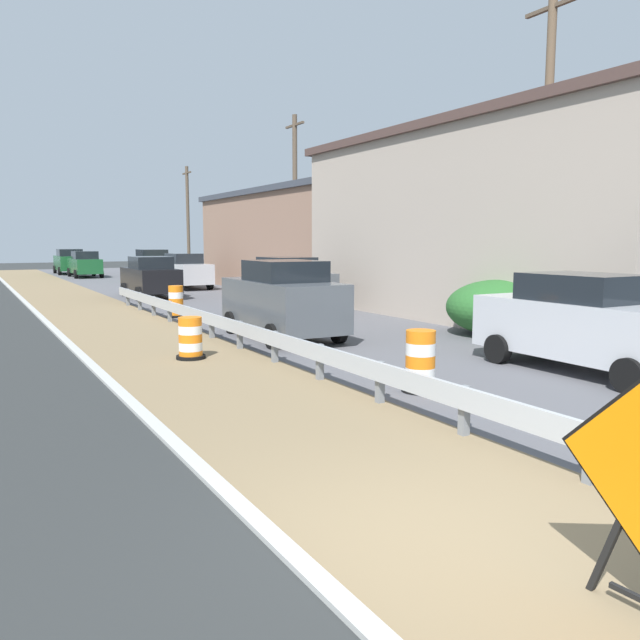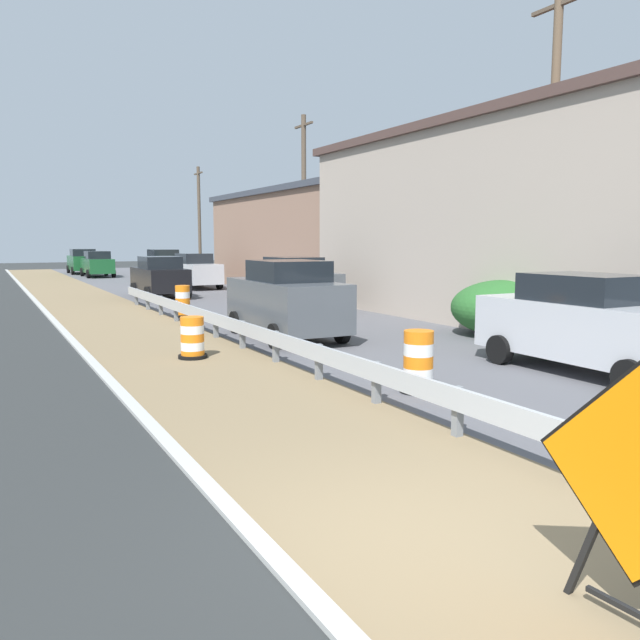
{
  "view_description": "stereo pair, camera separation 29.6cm",
  "coord_description": "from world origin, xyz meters",
  "px_view_note": "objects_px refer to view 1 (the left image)",
  "views": [
    {
      "loc": [
        -3.59,
        -4.15,
        2.69
      ],
      "look_at": [
        2.75,
        6.92,
        1.06
      ],
      "focal_mm": 35.08,
      "sensor_mm": 36.0,
      "label": 1
    },
    {
      "loc": [
        -3.33,
        -4.29,
        2.69
      ],
      "look_at": [
        2.75,
        6.92,
        1.06
      ],
      "focal_mm": 35.08,
      "sensor_mm": 36.0,
      "label": 2
    }
  ],
  "objects_px": {
    "car_distant_b": "(150,277)",
    "car_lead_near_lane": "(85,264)",
    "car_mid_far_lane": "(289,285)",
    "utility_pole_near": "(546,161)",
    "car_distant_a": "(153,265)",
    "car_distant_c": "(185,271)",
    "car_lead_far_lane": "(282,299)",
    "traffic_barrel_close": "(190,340)",
    "car_trailing_far_lane": "(70,261)",
    "car_trailing_near_lane": "(587,323)",
    "utility_pole_far": "(188,220)",
    "traffic_barrel_nearest": "(420,364)",
    "utility_pole_mid": "(295,202)",
    "traffic_barrel_mid": "(176,303)"
  },
  "relations": [
    {
      "from": "car_mid_far_lane",
      "to": "car_distant_b",
      "type": "distance_m",
      "value": 9.07
    },
    {
      "from": "car_trailing_far_lane",
      "to": "utility_pole_mid",
      "type": "bearing_deg",
      "value": -164.09
    },
    {
      "from": "traffic_barrel_close",
      "to": "car_trailing_far_lane",
      "type": "height_order",
      "value": "car_trailing_far_lane"
    },
    {
      "from": "utility_pole_near",
      "to": "utility_pole_far",
      "type": "bearing_deg",
      "value": 88.27
    },
    {
      "from": "car_lead_near_lane",
      "to": "car_mid_far_lane",
      "type": "xyz_separation_m",
      "value": [
        2.83,
        -27.63,
        0.07
      ]
    },
    {
      "from": "car_mid_far_lane",
      "to": "car_trailing_far_lane",
      "type": "height_order",
      "value": "car_mid_far_lane"
    },
    {
      "from": "car_distant_c",
      "to": "car_lead_far_lane",
      "type": "bearing_deg",
      "value": -10.85
    },
    {
      "from": "car_distant_a",
      "to": "car_lead_near_lane",
      "type": "bearing_deg",
      "value": -155.48
    },
    {
      "from": "car_lead_near_lane",
      "to": "car_mid_far_lane",
      "type": "relative_size",
      "value": 1.06
    },
    {
      "from": "car_lead_near_lane",
      "to": "utility_pole_near",
      "type": "relative_size",
      "value": 0.49
    },
    {
      "from": "car_lead_far_lane",
      "to": "car_distant_a",
      "type": "xyz_separation_m",
      "value": [
        3.44,
        26.36,
        -0.03
      ]
    },
    {
      "from": "car_mid_far_lane",
      "to": "car_trailing_near_lane",
      "type": "bearing_deg",
      "value": 0.26
    },
    {
      "from": "car_lead_far_lane",
      "to": "car_mid_far_lane",
      "type": "bearing_deg",
      "value": -26.53
    },
    {
      "from": "car_mid_far_lane",
      "to": "utility_pole_mid",
      "type": "bearing_deg",
      "value": 149.45
    },
    {
      "from": "traffic_barrel_close",
      "to": "car_lead_far_lane",
      "type": "height_order",
      "value": "car_lead_far_lane"
    },
    {
      "from": "car_distant_b",
      "to": "car_distant_c",
      "type": "distance_m",
      "value": 5.78
    },
    {
      "from": "car_trailing_far_lane",
      "to": "car_distant_b",
      "type": "relative_size",
      "value": 1.07
    },
    {
      "from": "traffic_barrel_close",
      "to": "car_lead_near_lane",
      "type": "xyz_separation_m",
      "value": [
        3.46,
        35.07,
        0.53
      ]
    },
    {
      "from": "car_distant_a",
      "to": "utility_pole_near",
      "type": "relative_size",
      "value": 0.47
    },
    {
      "from": "car_mid_far_lane",
      "to": "utility_pole_near",
      "type": "relative_size",
      "value": 0.46
    },
    {
      "from": "traffic_barrel_nearest",
      "to": "utility_pole_mid",
      "type": "xyz_separation_m",
      "value": [
        7.72,
        19.61,
        4.09
      ]
    },
    {
      "from": "car_trailing_far_lane",
      "to": "car_lead_near_lane",
      "type": "bearing_deg",
      "value": -176.51
    },
    {
      "from": "car_trailing_far_lane",
      "to": "car_distant_a",
      "type": "xyz_separation_m",
      "value": [
        3.44,
        -12.49,
        0.04
      ]
    },
    {
      "from": "traffic_barrel_close",
      "to": "car_trailing_far_lane",
      "type": "distance_m",
      "value": 40.68
    },
    {
      "from": "traffic_barrel_close",
      "to": "car_distant_a",
      "type": "xyz_separation_m",
      "value": [
        6.63,
        28.06,
        0.62
      ]
    },
    {
      "from": "utility_pole_near",
      "to": "traffic_barrel_close",
      "type": "bearing_deg",
      "value": 170.97
    },
    {
      "from": "traffic_barrel_nearest",
      "to": "car_trailing_far_lane",
      "type": "distance_m",
      "value": 45.64
    },
    {
      "from": "car_trailing_near_lane",
      "to": "utility_pole_far",
      "type": "xyz_separation_m",
      "value": [
        4.12,
        38.43,
        3.27
      ]
    },
    {
      "from": "car_distant_b",
      "to": "car_lead_near_lane",
      "type": "bearing_deg",
      "value": -0.38
    },
    {
      "from": "traffic_barrel_mid",
      "to": "car_lead_far_lane",
      "type": "xyz_separation_m",
      "value": [
        1.14,
        -6.16,
        0.57
      ]
    },
    {
      "from": "car_lead_near_lane",
      "to": "car_mid_far_lane",
      "type": "distance_m",
      "value": 27.78
    },
    {
      "from": "traffic_barrel_nearest",
      "to": "car_lead_near_lane",
      "type": "bearing_deg",
      "value": 88.72
    },
    {
      "from": "utility_pole_near",
      "to": "car_distant_a",
      "type": "bearing_deg",
      "value": 95.91
    },
    {
      "from": "traffic_barrel_nearest",
      "to": "car_distant_c",
      "type": "xyz_separation_m",
      "value": [
        3.95,
        25.87,
        0.48
      ]
    },
    {
      "from": "traffic_barrel_mid",
      "to": "car_trailing_far_lane",
      "type": "height_order",
      "value": "car_trailing_far_lane"
    },
    {
      "from": "car_trailing_near_lane",
      "to": "utility_pole_mid",
      "type": "height_order",
      "value": "utility_pole_mid"
    },
    {
      "from": "car_distant_a",
      "to": "traffic_barrel_close",
      "type": "bearing_deg",
      "value": -13.07
    },
    {
      "from": "car_trailing_near_lane",
      "to": "utility_pole_near",
      "type": "height_order",
      "value": "utility_pole_near"
    },
    {
      "from": "car_lead_near_lane",
      "to": "car_distant_a",
      "type": "distance_m",
      "value": 7.69
    },
    {
      "from": "utility_pole_near",
      "to": "utility_pole_mid",
      "type": "relative_size",
      "value": 1.06
    },
    {
      "from": "traffic_barrel_nearest",
      "to": "car_lead_near_lane",
      "type": "distance_m",
      "value": 40.16
    },
    {
      "from": "car_mid_far_lane",
      "to": "car_distant_c",
      "type": "distance_m",
      "value": 13.36
    },
    {
      "from": "car_trailing_far_lane",
      "to": "car_distant_b",
      "type": "height_order",
      "value": "car_trailing_far_lane"
    },
    {
      "from": "car_lead_far_lane",
      "to": "car_distant_a",
      "type": "distance_m",
      "value": 26.58
    },
    {
      "from": "traffic_barrel_close",
      "to": "car_trailing_far_lane",
      "type": "bearing_deg",
      "value": 85.5
    },
    {
      "from": "car_lead_far_lane",
      "to": "utility_pole_mid",
      "type": "distance_m",
      "value": 15.07
    },
    {
      "from": "car_mid_far_lane",
      "to": "utility_pole_far",
      "type": "xyz_separation_m",
      "value": [
        4.44,
        25.57,
        3.25
      ]
    },
    {
      "from": "car_lead_near_lane",
      "to": "car_trailing_near_lane",
      "type": "distance_m",
      "value": 40.61
    },
    {
      "from": "car_mid_far_lane",
      "to": "utility_pole_near",
      "type": "distance_m",
      "value": 10.33
    },
    {
      "from": "car_lead_near_lane",
      "to": "utility_pole_mid",
      "type": "bearing_deg",
      "value": -161.91
    }
  ]
}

